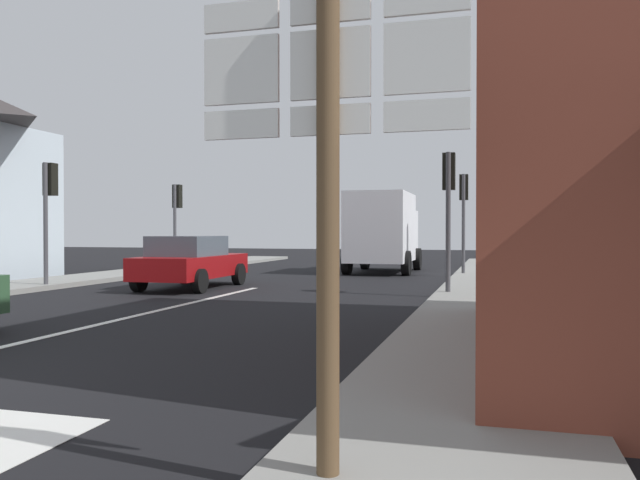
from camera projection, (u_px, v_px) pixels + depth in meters
ground_plane at (225, 295)px, 15.79m from camera, size 80.00×80.00×0.00m
sidewalk_right at (480, 311)px, 12.16m from camera, size 2.25×44.00×0.14m
lane_centre_stripe at (137, 315)px, 11.94m from camera, size 0.16×12.00×0.01m
sedan_far at (191, 261)px, 17.67m from camera, size 2.05×4.24×1.47m
delivery_truck at (383, 230)px, 24.42m from camera, size 2.50×5.01×3.05m
route_sign_post at (329, 165)px, 3.80m from camera, size 1.66×0.14×3.20m
traffic_light_far_right at (464, 201)px, 22.14m from camera, size 0.30×0.49×3.60m
traffic_light_near_right at (449, 190)px, 15.35m from camera, size 0.30×0.49×3.52m
traffic_light_far_left at (177, 207)px, 24.40m from camera, size 0.30×0.49×3.41m
traffic_light_near_left at (49, 196)px, 17.46m from camera, size 0.30×0.49×3.50m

